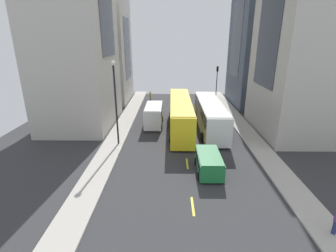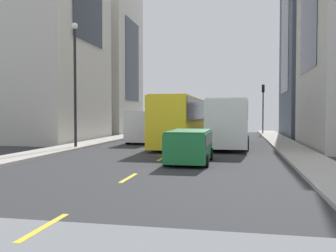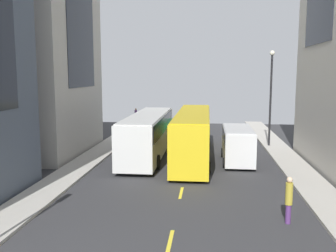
{
  "view_description": "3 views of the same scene",
  "coord_description": "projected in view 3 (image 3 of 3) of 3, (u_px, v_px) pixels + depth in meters",
  "views": [
    {
      "loc": [
        1.48,
        29.03,
        10.49
      ],
      "look_at": [
        1.75,
        4.62,
        1.99
      ],
      "focal_mm": 27.04,
      "sensor_mm": 36.0,
      "label": 1
    },
    {
      "loc": [
        -4.03,
        28.0,
        2.4
      ],
      "look_at": [
        0.82,
        3.11,
        1.54
      ],
      "focal_mm": 39.12,
      "sensor_mm": 36.0,
      "label": 2
    },
    {
      "loc": [
        1.39,
        -28.8,
        6.47
      ],
      "look_at": [
        -1.81,
        1.11,
        2.29
      ],
      "focal_mm": 40.01,
      "sensor_mm": 36.0,
      "label": 3
    }
  ],
  "objects": [
    {
      "name": "lane_stripe_6",
      "position": [
        196.0,
        129.0,
        44.17
      ],
      "size": [
        0.16,
        2.0,
        0.01
      ],
      "primitive_type": "cube",
      "color": "yellow",
      "rests_on": "ground"
    },
    {
      "name": "city_bus_white",
      "position": [
        148.0,
        131.0,
        29.39
      ],
      "size": [
        2.8,
        12.7,
        3.35
      ],
      "color": "silver",
      "rests_on": "ground"
    },
    {
      "name": "streetlamp_near",
      "position": [
        271.0,
        89.0,
        32.78
      ],
      "size": [
        0.44,
        0.44,
        8.36
      ],
      "color": "black",
      "rests_on": "ground"
    },
    {
      "name": "sidewalk_west",
      "position": [
        97.0,
        154.0,
        30.17
      ],
      "size": [
        2.17,
        44.0,
        0.15
      ],
      "primitive_type": "cube",
      "color": "#B2ADA3",
      "rests_on": "ground"
    },
    {
      "name": "lane_stripe_7",
      "position": [
        197.0,
        123.0,
        50.08
      ],
      "size": [
        0.16,
        2.0,
        0.01
      ],
      "primitive_type": "cube",
      "color": "yellow",
      "rests_on": "ground"
    },
    {
      "name": "ground_plane",
      "position": [
        189.0,
        157.0,
        29.4
      ],
      "size": [
        41.1,
        41.1,
        0.0
      ],
      "primitive_type": "plane",
      "color": "#333335"
    },
    {
      "name": "streetcar_yellow",
      "position": [
        193.0,
        131.0,
        28.78
      ],
      "size": [
        2.7,
        14.27,
        3.59
      ],
      "color": "yellow",
      "rests_on": "ground"
    },
    {
      "name": "lane_stripe_2",
      "position": [
        181.0,
        193.0,
        20.53
      ],
      "size": [
        0.16,
        2.0,
        0.01
      ],
      "primitive_type": "cube",
      "color": "yellow",
      "rests_on": "ground"
    },
    {
      "name": "pedestrian_walking_far",
      "position": [
        289.0,
        198.0,
        16.19
      ],
      "size": [
        0.31,
        0.31,
        2.09
      ],
      "rotation": [
        0.0,
        0.0,
        1.65
      ],
      "color": "#593372",
      "rests_on": "ground"
    },
    {
      "name": "lane_stripe_5",
      "position": [
        194.0,
        138.0,
        38.26
      ],
      "size": [
        0.16,
        2.0,
        0.01
      ],
      "primitive_type": "cube",
      "color": "yellow",
      "rests_on": "ground"
    },
    {
      "name": "lane_stripe_3",
      "position": [
        187.0,
        166.0,
        26.44
      ],
      "size": [
        0.16,
        2.0,
        0.01
      ],
      "primitive_type": "cube",
      "color": "yellow",
      "rests_on": "ground"
    },
    {
      "name": "lane_stripe_4",
      "position": [
        191.0,
        149.0,
        32.35
      ],
      "size": [
        0.16,
        2.0,
        0.01
      ],
      "primitive_type": "cube",
      "color": "yellow",
      "rests_on": "ground"
    },
    {
      "name": "lane_stripe_1",
      "position": [
        170.0,
        241.0,
        14.62
      ],
      "size": [
        0.16,
        2.0,
        0.01
      ],
      "primitive_type": "cube",
      "color": "yellow",
      "rests_on": "ground"
    },
    {
      "name": "sidewalk_east",
      "position": [
        287.0,
        158.0,
        28.6
      ],
      "size": [
        2.17,
        44.0,
        0.15
      ],
      "primitive_type": "cube",
      "color": "#B2ADA3",
      "rests_on": "ground"
    },
    {
      "name": "pedestrian_crossing_near",
      "position": [
        136.0,
        116.0,
        47.3
      ],
      "size": [
        0.32,
        0.32,
        2.05
      ],
      "rotation": [
        0.0,
        0.0,
        2.72
      ],
      "color": "navy",
      "rests_on": "ground"
    },
    {
      "name": "car_green_0",
      "position": [
        179.0,
        127.0,
        39.69
      ],
      "size": [
        2.06,
        4.13,
        1.59
      ],
      "color": "#1E7238",
      "rests_on": "ground"
    },
    {
      "name": "delivery_van_white",
      "position": [
        238.0,
        142.0,
        27.41
      ],
      "size": [
        2.25,
        5.54,
        2.58
      ],
      "color": "white",
      "rests_on": "ground"
    },
    {
      "name": "building_west_1",
      "position": [
        22.0,
        4.0,
        29.92
      ],
      "size": [
        9.74,
        11.17,
        24.11
      ],
      "color": "#B7B2A8",
      "rests_on": "ground"
    }
  ]
}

